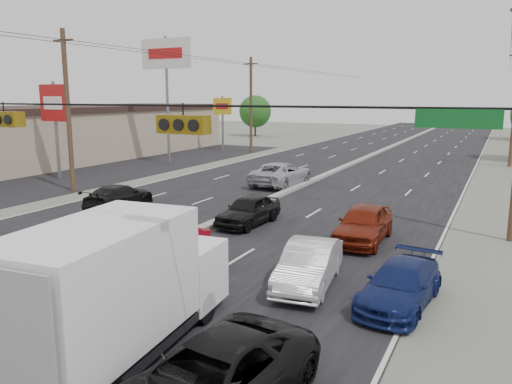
% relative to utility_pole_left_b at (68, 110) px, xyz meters
% --- Properties ---
extents(road_surface, '(20.00, 160.00, 0.02)m').
position_rel_utility_pole_left_b_xyz_m(road_surface, '(12.50, 15.00, -5.11)').
color(road_surface, black).
rests_on(road_surface, ground).
extents(center_median, '(0.50, 160.00, 0.20)m').
position_rel_utility_pole_left_b_xyz_m(center_median, '(12.50, 15.00, -5.01)').
color(center_median, gray).
rests_on(center_median, ground).
extents(strip_mall, '(12.00, 42.00, 4.60)m').
position_rel_utility_pole_left_b_xyz_m(strip_mall, '(-13.50, 10.00, -2.81)').
color(strip_mall, tan).
rests_on(strip_mall, ground).
extents(parking_lot, '(10.00, 42.00, 0.02)m').
position_rel_utility_pole_left_b_xyz_m(parking_lot, '(-4.50, 10.00, -5.11)').
color(parking_lot, black).
rests_on(parking_lot, ground).
extents(utility_pole_left_b, '(1.60, 0.30, 10.00)m').
position_rel_utility_pole_left_b_xyz_m(utility_pole_left_b, '(0.00, 0.00, 0.00)').
color(utility_pole_left_b, '#422D1E').
rests_on(utility_pole_left_b, ground).
extents(utility_pole_left_c, '(1.60, 0.30, 10.00)m').
position_rel_utility_pole_left_b_xyz_m(utility_pole_left_c, '(0.00, 25.00, 0.00)').
color(utility_pole_left_c, '#422D1E').
rests_on(utility_pole_left_c, ground).
extents(traffic_signals, '(25.00, 0.30, 0.54)m').
position_rel_utility_pole_left_b_xyz_m(traffic_signals, '(13.90, -15.00, 0.39)').
color(traffic_signals, black).
rests_on(traffic_signals, ground).
extents(pole_sign_mid, '(2.60, 0.25, 7.00)m').
position_rel_utility_pole_left_b_xyz_m(pole_sign_mid, '(-4.50, 3.00, 0.01)').
color(pole_sign_mid, slate).
rests_on(pole_sign_mid, ground).
extents(pole_sign_billboard, '(5.00, 0.25, 11.00)m').
position_rel_utility_pole_left_b_xyz_m(pole_sign_billboard, '(-2.00, 13.00, 3.76)').
color(pole_sign_billboard, slate).
rests_on(pole_sign_billboard, ground).
extents(pole_sign_far, '(2.20, 0.25, 6.00)m').
position_rel_utility_pole_left_b_xyz_m(pole_sign_far, '(-3.50, 25.00, -0.70)').
color(pole_sign_far, slate).
rests_on(pole_sign_far, ground).
extents(tree_left_far, '(4.80, 4.80, 6.12)m').
position_rel_utility_pole_left_b_xyz_m(tree_left_far, '(-9.50, 45.00, -1.39)').
color(tree_left_far, '#382619').
rests_on(tree_left_far, ground).
extents(box_truck, '(2.90, 6.74, 3.32)m').
position_rel_utility_pole_left_b_xyz_m(box_truck, '(16.88, -14.68, -3.40)').
color(box_truck, black).
rests_on(box_truck, ground).
extents(red_sedan, '(1.77, 4.36, 1.41)m').
position_rel_utility_pole_left_b_xyz_m(red_sedan, '(13.90, -9.33, -4.40)').
color(red_sedan, '#A60A17').
rests_on(red_sedan, ground).
extents(black_suv, '(2.99, 5.31, 1.40)m').
position_rel_utility_pole_left_b_xyz_m(black_suv, '(19.87, -15.57, -4.41)').
color(black_suv, black).
rests_on(black_suv, ground).
extents(queue_car_a, '(1.87, 4.19, 1.40)m').
position_rel_utility_pole_left_b_xyz_m(queue_car_a, '(13.94, -2.57, -4.41)').
color(queue_car_a, black).
rests_on(queue_car_a, ground).
extents(queue_car_b, '(2.01, 4.37, 1.39)m').
position_rel_utility_pole_left_b_xyz_m(queue_car_b, '(19.20, -8.56, -4.41)').
color(queue_car_b, silver).
rests_on(queue_car_b, ground).
extents(queue_car_d, '(2.09, 4.36, 1.23)m').
position_rel_utility_pole_left_b_xyz_m(queue_car_d, '(22.10, -8.81, -4.49)').
color(queue_car_d, '#101B50').
rests_on(queue_car_d, ground).
extents(queue_car_e, '(1.90, 4.57, 1.55)m').
position_rel_utility_pole_left_b_xyz_m(queue_car_e, '(19.50, -2.94, -4.33)').
color(queue_car_e, maroon).
rests_on(queue_car_e, ground).
extents(oncoming_near, '(2.37, 4.76, 1.33)m').
position_rel_utility_pole_left_b_xyz_m(oncoming_near, '(6.20, -2.70, -4.44)').
color(oncoming_near, black).
rests_on(oncoming_near, ground).
extents(oncoming_far, '(2.86, 5.74, 1.56)m').
position_rel_utility_pole_left_b_xyz_m(oncoming_far, '(11.10, 7.81, -4.33)').
color(oncoming_far, '#A8ABB0').
rests_on(oncoming_far, ground).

